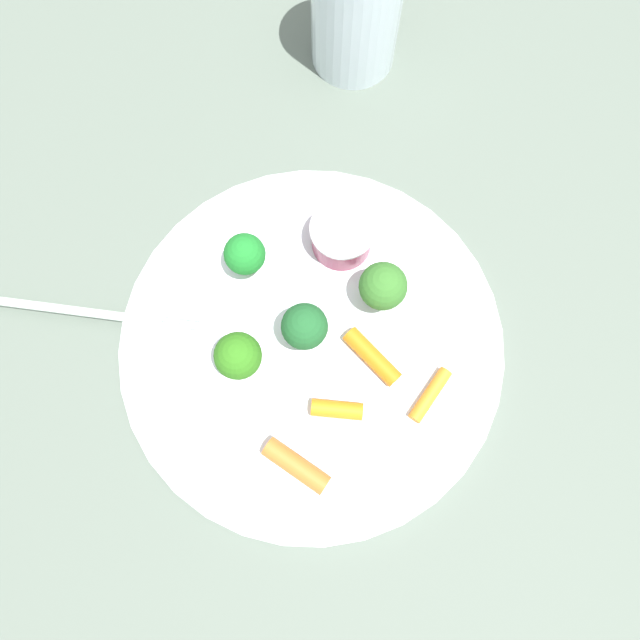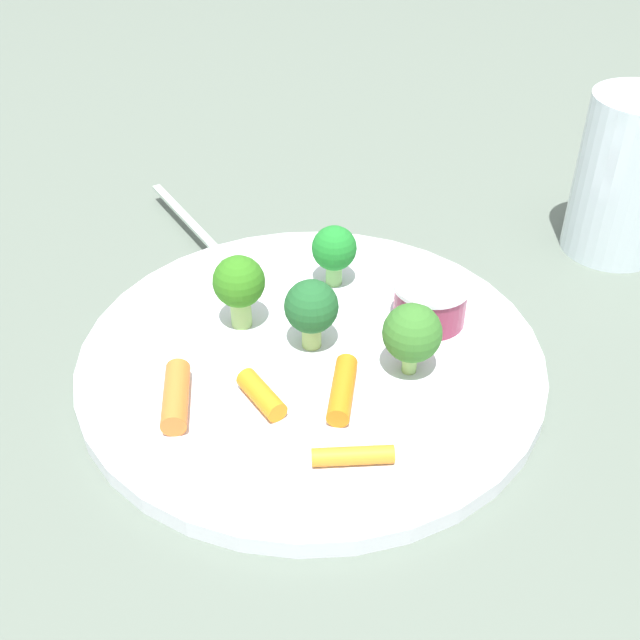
{
  "view_description": "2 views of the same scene",
  "coord_description": "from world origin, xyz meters",
  "px_view_note": "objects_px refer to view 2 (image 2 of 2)",
  "views": [
    {
      "loc": [
        -0.07,
        0.07,
        0.44
      ],
      "look_at": [
        0.01,
        -0.02,
        0.02
      ],
      "focal_mm": 32.1,
      "sensor_mm": 36.0,
      "label": 1
    },
    {
      "loc": [
        -0.38,
        -0.02,
        0.33
      ],
      "look_at": [
        0.01,
        -0.01,
        0.03
      ],
      "focal_mm": 43.74,
      "sensor_mm": 36.0,
      "label": 2
    }
  ],
  "objects_px": {
    "carrot_stick_0": "(342,389)",
    "carrot_stick_3": "(353,456)",
    "carrot_stick_2": "(176,396)",
    "broccoli_floret_1": "(239,284)",
    "carrot_stick_1": "(261,395)",
    "fork": "(199,232)",
    "sauce_cup": "(430,302)",
    "drinking_glass": "(626,177)",
    "broccoli_floret_3": "(412,334)",
    "plate": "(311,358)",
    "broccoli_floret_0": "(315,308)",
    "broccoli_floret_2": "(334,250)"
  },
  "relations": [
    {
      "from": "sauce_cup",
      "to": "drinking_glass",
      "type": "relative_size",
      "value": 0.41
    },
    {
      "from": "sauce_cup",
      "to": "broccoli_floret_3",
      "type": "height_order",
      "value": "broccoli_floret_3"
    },
    {
      "from": "carrot_stick_0",
      "to": "broccoli_floret_3",
      "type": "bearing_deg",
      "value": -57.08
    },
    {
      "from": "carrot_stick_0",
      "to": "fork",
      "type": "relative_size",
      "value": 0.34
    },
    {
      "from": "drinking_glass",
      "to": "sauce_cup",
      "type": "bearing_deg",
      "value": 127.63
    },
    {
      "from": "sauce_cup",
      "to": "carrot_stick_0",
      "type": "height_order",
      "value": "sauce_cup"
    },
    {
      "from": "drinking_glass",
      "to": "broccoli_floret_1",
      "type": "bearing_deg",
      "value": 114.7
    },
    {
      "from": "broccoli_floret_2",
      "to": "carrot_stick_3",
      "type": "height_order",
      "value": "broccoli_floret_2"
    },
    {
      "from": "carrot_stick_0",
      "to": "sauce_cup",
      "type": "bearing_deg",
      "value": -35.51
    },
    {
      "from": "plate",
      "to": "carrot_stick_0",
      "type": "bearing_deg",
      "value": -154.35
    },
    {
      "from": "broccoli_floret_1",
      "to": "broccoli_floret_3",
      "type": "height_order",
      "value": "broccoli_floret_1"
    },
    {
      "from": "carrot_stick_1",
      "to": "fork",
      "type": "relative_size",
      "value": 0.26
    },
    {
      "from": "broccoli_floret_3",
      "to": "fork",
      "type": "xyz_separation_m",
      "value": [
        0.16,
        0.16,
        -0.03
      ]
    },
    {
      "from": "broccoli_floret_1",
      "to": "carrot_stick_1",
      "type": "relative_size",
      "value": 1.37
    },
    {
      "from": "drinking_glass",
      "to": "broccoli_floret_2",
      "type": "bearing_deg",
      "value": 109.32
    },
    {
      "from": "carrot_stick_1",
      "to": "drinking_glass",
      "type": "height_order",
      "value": "drinking_glass"
    },
    {
      "from": "carrot_stick_2",
      "to": "drinking_glass",
      "type": "xyz_separation_m",
      "value": [
        0.21,
        -0.3,
        0.04
      ]
    },
    {
      "from": "carrot_stick_1",
      "to": "broccoli_floret_3",
      "type": "bearing_deg",
      "value": -69.75
    },
    {
      "from": "broccoli_floret_0",
      "to": "drinking_glass",
      "type": "height_order",
      "value": "drinking_glass"
    },
    {
      "from": "broccoli_floret_1",
      "to": "broccoli_floret_3",
      "type": "distance_m",
      "value": 0.12
    },
    {
      "from": "plate",
      "to": "broccoli_floret_3",
      "type": "xyz_separation_m",
      "value": [
        -0.02,
        -0.06,
        0.04
      ]
    },
    {
      "from": "carrot_stick_3",
      "to": "drinking_glass",
      "type": "relative_size",
      "value": 0.36
    },
    {
      "from": "broccoli_floret_3",
      "to": "carrot_stick_2",
      "type": "distance_m",
      "value": 0.14
    },
    {
      "from": "sauce_cup",
      "to": "broccoli_floret_2",
      "type": "bearing_deg",
      "value": 57.5
    },
    {
      "from": "broccoli_floret_0",
      "to": "plate",
      "type": "bearing_deg",
      "value": 159.28
    },
    {
      "from": "sauce_cup",
      "to": "broccoli_floret_1",
      "type": "height_order",
      "value": "broccoli_floret_1"
    },
    {
      "from": "broccoli_floret_2",
      "to": "fork",
      "type": "xyz_separation_m",
      "value": [
        0.06,
        0.11,
        -0.03
      ]
    },
    {
      "from": "broccoli_floret_3",
      "to": "carrot_stick_0",
      "type": "relative_size",
      "value": 0.95
    },
    {
      "from": "broccoli_floret_3",
      "to": "carrot_stick_1",
      "type": "distance_m",
      "value": 0.1
    },
    {
      "from": "carrot_stick_0",
      "to": "carrot_stick_3",
      "type": "xyz_separation_m",
      "value": [
        -0.05,
        -0.01,
        -0.0
      ]
    },
    {
      "from": "plate",
      "to": "sauce_cup",
      "type": "xyz_separation_m",
      "value": [
        0.04,
        -0.08,
        0.02
      ]
    },
    {
      "from": "broccoli_floret_0",
      "to": "carrot_stick_0",
      "type": "relative_size",
      "value": 0.95
    },
    {
      "from": "broccoli_floret_0",
      "to": "fork",
      "type": "xyz_separation_m",
      "value": [
        0.14,
        0.1,
        -0.03
      ]
    },
    {
      "from": "broccoli_floret_0",
      "to": "broccoli_floret_3",
      "type": "distance_m",
      "value": 0.06
    },
    {
      "from": "drinking_glass",
      "to": "carrot_stick_2",
      "type": "bearing_deg",
      "value": 124.12
    },
    {
      "from": "carrot_stick_2",
      "to": "carrot_stick_3",
      "type": "distance_m",
      "value": 0.11
    },
    {
      "from": "broccoli_floret_1",
      "to": "carrot_stick_1",
      "type": "height_order",
      "value": "broccoli_floret_1"
    },
    {
      "from": "broccoli_floret_0",
      "to": "broccoli_floret_2",
      "type": "xyz_separation_m",
      "value": [
        0.07,
        -0.01,
        -0.0
      ]
    },
    {
      "from": "carrot_stick_1",
      "to": "plate",
      "type": "bearing_deg",
      "value": -28.69
    },
    {
      "from": "carrot_stick_0",
      "to": "carrot_stick_2",
      "type": "relative_size",
      "value": 0.99
    },
    {
      "from": "broccoli_floret_0",
      "to": "sauce_cup",
      "type": "bearing_deg",
      "value": -68.02
    },
    {
      "from": "carrot_stick_2",
      "to": "drinking_glass",
      "type": "distance_m",
      "value": 0.37
    },
    {
      "from": "broccoli_floret_1",
      "to": "carrot_stick_2",
      "type": "relative_size",
      "value": 1.02
    },
    {
      "from": "broccoli_floret_1",
      "to": "broccoli_floret_3",
      "type": "xyz_separation_m",
      "value": [
        -0.04,
        -0.11,
        -0.0
      ]
    },
    {
      "from": "broccoli_floret_0",
      "to": "broccoli_floret_3",
      "type": "relative_size",
      "value": 1.01
    },
    {
      "from": "plate",
      "to": "sauce_cup",
      "type": "height_order",
      "value": "sauce_cup"
    },
    {
      "from": "broccoli_floret_3",
      "to": "carrot_stick_2",
      "type": "xyz_separation_m",
      "value": [
        -0.04,
        0.14,
        -0.02
      ]
    },
    {
      "from": "broccoli_floret_0",
      "to": "broccoli_floret_1",
      "type": "height_order",
      "value": "broccoli_floret_1"
    },
    {
      "from": "sauce_cup",
      "to": "carrot_stick_3",
      "type": "relative_size",
      "value": 1.13
    },
    {
      "from": "broccoli_floret_1",
      "to": "carrot_stick_1",
      "type": "bearing_deg",
      "value": -164.56
    }
  ]
}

